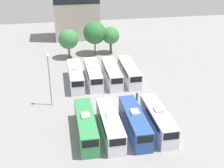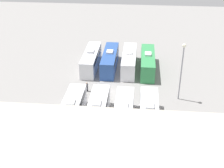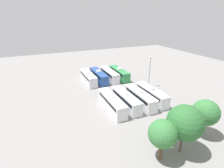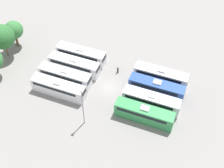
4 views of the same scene
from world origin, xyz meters
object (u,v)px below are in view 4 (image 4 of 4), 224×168
object	(u,v)px
bus_3	(161,76)
light_pole	(82,102)
tree_1	(2,37)
bus_7	(81,54)
bus_0	(144,113)
worker_person	(118,70)
bus_5	(65,76)
bus_2	(156,88)
bus_1	(151,101)
bus_4	(58,88)
tree_2	(14,30)
bus_6	(74,65)

from	to	relation	value
bus_3	light_pole	bearing A→B (deg)	146.26
tree_1	bus_7	bearing A→B (deg)	-74.02
bus_0	worker_person	size ratio (longest dim) A/B	6.99
bus_5	tree_1	xyz separation A→B (m)	(2.59, 16.30, 3.67)
worker_person	light_pole	world-z (taller)	light_pole
bus_5	bus_7	distance (m)	7.32
bus_2	bus_3	bearing A→B (deg)	0.95
bus_3	bus_5	distance (m)	20.12
bus_0	bus_1	world-z (taller)	same
bus_2	bus_4	distance (m)	19.87
bus_0	light_pole	distance (m)	12.19
bus_7	worker_person	size ratio (longest dim) A/B	6.99
bus_5	tree_2	xyz separation A→B (m)	(6.52, 16.19, 2.78)
worker_person	light_pole	bearing A→B (deg)	175.71
bus_3	bus_6	distance (m)	18.78
bus_1	tree_1	bearing A→B (deg)	85.93
tree_1	tree_2	world-z (taller)	tree_1
bus_5	bus_6	world-z (taller)	same
bus_0	worker_person	bearing A→B (deg)	42.12
bus_2	worker_person	xyz separation A→B (m)	(2.87, 9.43, -0.99)
light_pole	bus_1	bearing A→B (deg)	-51.47
bus_1	bus_3	xyz separation A→B (m)	(7.29, 0.07, 0.00)
light_pole	tree_2	bearing A→B (deg)	58.71
bus_1	tree_2	distance (m)	35.67
bus_2	bus_5	bearing A→B (deg)	101.40
bus_5	light_pole	distance (m)	12.52
worker_person	bus_3	bearing A→B (deg)	-85.55
bus_6	tree_1	xyz separation A→B (m)	(-1.11, 16.60, 3.67)
bus_2	bus_0	bearing A→B (deg)	177.39
bus_4	tree_2	xyz separation A→B (m)	(10.04, 16.49, 2.78)
bus_0	tree_2	world-z (taller)	tree_2
bus_6	worker_person	xyz separation A→B (m)	(2.96, -9.05, -0.99)
bus_6	bus_5	bearing A→B (deg)	175.28
bus_6	light_pole	xyz separation A→B (m)	(-12.01, -7.93, 4.47)
light_pole	tree_2	size ratio (longest dim) A/B	1.40
bus_6	light_pole	world-z (taller)	light_pole
bus_5	light_pole	bearing A→B (deg)	-135.29
bus_3	bus_6	xyz separation A→B (m)	(-3.69, 18.41, 0.00)
bus_1	bus_2	size ratio (longest dim) A/B	1.00
bus_4	bus_6	distance (m)	7.21
bus_2	tree_1	size ratio (longest dim) A/B	1.38
bus_2	tree_2	xyz separation A→B (m)	(2.74, 34.97, 2.78)
bus_3	worker_person	size ratio (longest dim) A/B	6.99
bus_0	bus_1	size ratio (longest dim) A/B	1.00
bus_0	bus_2	xyz separation A→B (m)	(7.19, -0.33, 0.00)
bus_1	light_pole	bearing A→B (deg)	128.53
bus_5	bus_4	bearing A→B (deg)	-175.07
bus_4	bus_0	bearing A→B (deg)	-89.65
bus_0	bus_4	bearing A→B (deg)	90.35
bus_5	tree_1	bearing A→B (deg)	80.97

